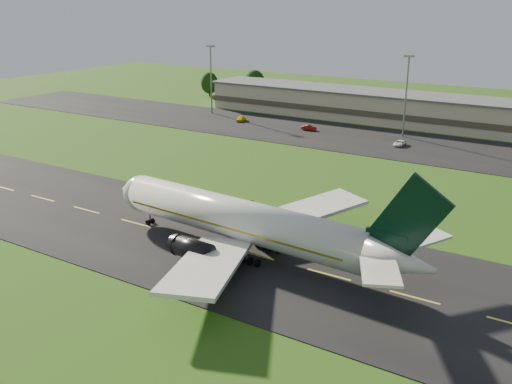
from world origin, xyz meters
The scene contains 10 objects.
ground centered at (0.00, 0.00, 0.00)m, with size 360.00×360.00×0.00m, color #244D13.
taxiway centered at (0.00, 0.00, 0.05)m, with size 220.00×30.00×0.10m, color black.
apron centered at (0.00, 72.00, 0.05)m, with size 260.00×30.00×0.10m, color black.
airliner centered at (9.41, -0.05, 4.66)m, with size 51.30×42.11×15.57m.
terminal centered at (6.40, 96.18, 3.99)m, with size 145.00×16.00×8.40m.
light_mast_west centered at (-55.00, 80.00, 12.74)m, with size 2.40×1.20×20.35m.
light_mast_centre centered at (5.00, 80.00, 12.74)m, with size 2.40×1.20×20.35m.
service_vehicle_a centered at (-40.50, 74.37, 0.85)m, with size 1.77×4.40×1.50m, color yellow.
service_vehicle_b centered at (-18.54, 73.91, 0.76)m, with size 1.41×4.03×1.33m, color maroon.
service_vehicle_c centered at (7.50, 70.24, 0.73)m, with size 2.09×4.53×1.26m, color white.
Camera 1 is at (48.66, -59.91, 33.09)m, focal length 40.00 mm.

